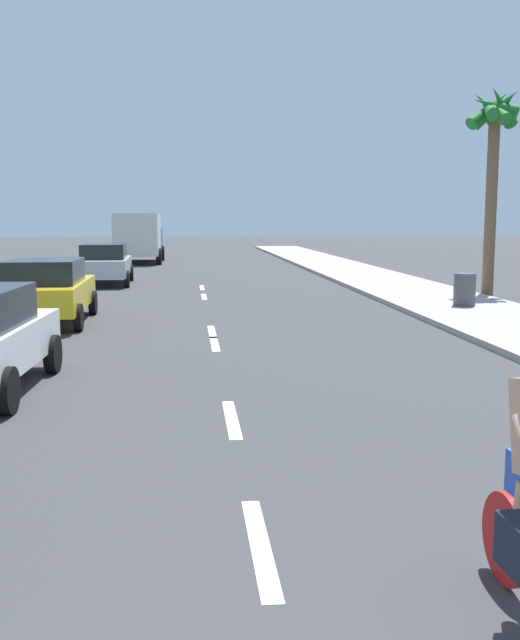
% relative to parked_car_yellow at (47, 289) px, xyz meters
% --- Properties ---
extents(ground_plane, '(160.00, 160.00, 0.00)m').
position_rel_parked_car_yellow_xyz_m(ground_plane, '(3.95, 2.54, -0.84)').
color(ground_plane, '#38383A').
extents(sidewalk_strip, '(3.60, 80.00, 0.14)m').
position_rel_parked_car_yellow_xyz_m(sidewalk_strip, '(11.06, 4.54, -0.77)').
color(sidewalk_strip, '#9E998E').
rests_on(sidewalk_strip, ground).
extents(lane_stripe_1, '(0.16, 1.80, 0.01)m').
position_rel_parked_car_yellow_xyz_m(lane_stripe_1, '(3.95, -12.70, -0.84)').
color(lane_stripe_1, white).
rests_on(lane_stripe_1, ground).
extents(lane_stripe_2, '(0.16, 1.80, 0.01)m').
position_rel_parked_car_yellow_xyz_m(lane_stripe_2, '(3.95, -9.04, -0.84)').
color(lane_stripe_2, white).
rests_on(lane_stripe_2, ground).
extents(lane_stripe_3, '(0.16, 1.80, 0.01)m').
position_rel_parked_car_yellow_xyz_m(lane_stripe_3, '(3.95, -3.36, -0.84)').
color(lane_stripe_3, white).
rests_on(lane_stripe_3, ground).
extents(lane_stripe_4, '(0.16, 1.80, 0.01)m').
position_rel_parked_car_yellow_xyz_m(lane_stripe_4, '(3.95, -1.77, -0.84)').
color(lane_stripe_4, white).
rests_on(lane_stripe_4, ground).
extents(lane_stripe_5, '(0.16, 1.80, 0.01)m').
position_rel_parked_car_yellow_xyz_m(lane_stripe_5, '(3.95, 5.65, -0.84)').
color(lane_stripe_5, white).
rests_on(lane_stripe_5, ground).
extents(lane_stripe_6, '(0.16, 1.80, 0.01)m').
position_rel_parked_car_yellow_xyz_m(lane_stripe_6, '(3.95, 8.76, -0.84)').
color(lane_stripe_6, white).
rests_on(lane_stripe_6, ground).
extents(parked_car_yellow, '(2.06, 4.38, 1.57)m').
position_rel_parked_car_yellow_xyz_m(parked_car_yellow, '(0.00, 0.00, 0.00)').
color(parked_car_yellow, gold).
rests_on(parked_car_yellow, ground).
extents(parked_car_silver, '(2.09, 4.39, 1.57)m').
position_rel_parked_car_yellow_xyz_m(parked_car_silver, '(0.24, 10.51, -0.00)').
color(parked_car_silver, '#B7BABF').
rests_on(parked_car_silver, ground).
extents(delivery_truck, '(2.72, 6.26, 2.80)m').
position_rel_parked_car_yellow_xyz_m(delivery_truck, '(0.70, 24.15, 0.66)').
color(delivery_truck, '#23478C').
rests_on(delivery_truck, ground).
extents(palm_tree_far, '(1.88, 1.97, 6.81)m').
position_rel_parked_car_yellow_xyz_m(palm_tree_far, '(13.22, 4.87, 4.43)').
color(palm_tree_far, brown).
rests_on(palm_tree_far, ground).
extents(trash_bin_far, '(0.60, 0.60, 0.90)m').
position_rel_parked_car_yellow_xyz_m(trash_bin_far, '(11.06, 1.31, -0.25)').
color(trash_bin_far, '#47474C').
rests_on(trash_bin_far, sidewalk_strip).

